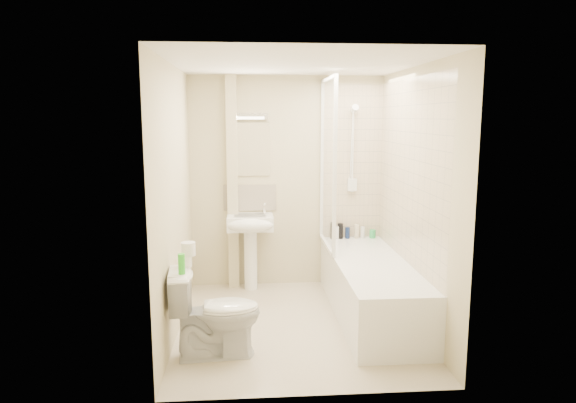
{
  "coord_description": "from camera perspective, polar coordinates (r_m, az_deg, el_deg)",
  "views": [
    {
      "loc": [
        -0.43,
        -4.57,
        1.94
      ],
      "look_at": [
        -0.07,
        0.2,
        1.15
      ],
      "focal_mm": 32.0,
      "sensor_mm": 36.0,
      "label": 1
    }
  ],
  "objects": [
    {
      "name": "mirror",
      "position": [
        5.82,
        -4.33,
        5.79
      ],
      "size": [
        0.46,
        0.01,
        0.6
      ],
      "primitive_type": "cube",
      "color": "white",
      "rests_on": "wall_back"
    },
    {
      "name": "tile_back",
      "position": [
        5.95,
        7.14,
        4.33
      ],
      "size": [
        0.7,
        0.01,
        1.75
      ],
      "primitive_type": "cube",
      "color": "beige",
      "rests_on": "wall_back"
    },
    {
      "name": "toilet_roll_lower",
      "position": [
        4.29,
        -11.36,
        -6.49
      ],
      "size": [
        0.11,
        0.11,
        0.09
      ],
      "primitive_type": "cylinder",
      "color": "white",
      "rests_on": "toilet"
    },
    {
      "name": "bottle_green",
      "position": [
        6.06,
        9.37,
        -3.56
      ],
      "size": [
        0.07,
        0.07,
        0.1
      ],
      "primitive_type": "cylinder",
      "color": "green",
      "rests_on": "bathtub"
    },
    {
      "name": "bottle_black_b",
      "position": [
        5.97,
        5.83,
        -3.28
      ],
      "size": [
        0.06,
        0.06,
        0.18
      ],
      "primitive_type": "cylinder",
      "color": "black",
      "rests_on": "bathtub"
    },
    {
      "name": "pipe_boxing",
      "position": [
        5.81,
        -6.18,
        1.99
      ],
      "size": [
        0.12,
        0.12,
        2.4
      ],
      "primitive_type": "cube",
      "color": "beige",
      "rests_on": "ground"
    },
    {
      "name": "wall_back",
      "position": [
        5.88,
        -0.11,
        2.14
      ],
      "size": [
        2.2,
        0.02,
        2.4
      ],
      "primitive_type": "cube",
      "color": "beige",
      "rests_on": "ground"
    },
    {
      "name": "green_bottle",
      "position": [
        4.08,
        -11.74,
        -6.81
      ],
      "size": [
        0.05,
        0.05,
        0.16
      ],
      "primitive_type": "cylinder",
      "color": "green",
      "rests_on": "toilet"
    },
    {
      "name": "toilet",
      "position": [
        4.31,
        -8.06,
        -12.1
      ],
      "size": [
        0.52,
        0.79,
        0.74
      ],
      "primitive_type": "imported",
      "rotation": [
        0.0,
        0.0,
        1.65
      ],
      "color": "white",
      "rests_on": "ground"
    },
    {
      "name": "ceiling",
      "position": [
        4.61,
        1.08,
        15.08
      ],
      "size": [
        2.2,
        2.5,
        0.02
      ],
      "primitive_type": "cube",
      "color": "white",
      "rests_on": "wall_back"
    },
    {
      "name": "shower_fixture",
      "position": [
        5.9,
        7.23,
        5.46
      ],
      "size": [
        0.1,
        0.16,
        0.99
      ],
      "color": "white",
      "rests_on": "wall_back"
    },
    {
      "name": "splashback",
      "position": [
        5.88,
        -4.26,
        0.44
      ],
      "size": [
        0.6,
        0.02,
        0.3
      ],
      "primitive_type": "cube",
      "color": "beige",
      "rests_on": "wall_back"
    },
    {
      "name": "pedestal_sink",
      "position": [
        5.72,
        -4.21,
        -3.3
      ],
      "size": [
        0.51,
        0.47,
        0.98
      ],
      "color": "white",
      "rests_on": "ground"
    },
    {
      "name": "tile_right",
      "position": [
        5.03,
        13.27,
        3.24
      ],
      "size": [
        0.01,
        2.1,
        1.75
      ],
      "primitive_type": "cube",
      "color": "beige",
      "rests_on": "wall_right"
    },
    {
      "name": "bottle_white_b",
      "position": [
        6.02,
        8.29,
        -3.41
      ],
      "size": [
        0.05,
        0.05,
        0.14
      ],
      "primitive_type": "cylinder",
      "color": "silver",
      "rests_on": "bathtub"
    },
    {
      "name": "wall_right",
      "position": [
        4.88,
        14.01,
        0.35
      ],
      "size": [
        0.02,
        2.5,
        2.4
      ],
      "primitive_type": "cube",
      "color": "beige",
      "rests_on": "ground"
    },
    {
      "name": "wall_left",
      "position": [
        4.68,
        -12.51,
        0.03
      ],
      "size": [
        0.02,
        2.5,
        2.4
      ],
      "primitive_type": "cube",
      "color": "beige",
      "rests_on": "ground"
    },
    {
      "name": "bottle_blue",
      "position": [
        5.99,
        6.63,
        -3.48
      ],
      "size": [
        0.05,
        0.05,
        0.13
      ],
      "primitive_type": "cylinder",
      "color": "#122350",
      "rests_on": "bathtub"
    },
    {
      "name": "bathtub",
      "position": [
        5.19,
        9.18,
        -9.33
      ],
      "size": [
        0.7,
        2.1,
        0.55
      ],
      "color": "white",
      "rests_on": "ground"
    },
    {
      "name": "bottle_cream",
      "position": [
        6.01,
        7.63,
        -3.3
      ],
      "size": [
        0.05,
        0.05,
        0.16
      ],
      "primitive_type": "cylinder",
      "color": "beige",
      "rests_on": "bathtub"
    },
    {
      "name": "shower_screen",
      "position": [
        5.45,
        4.44,
        4.18
      ],
      "size": [
        0.04,
        0.92,
        1.8
      ],
      "color": "white",
      "rests_on": "bathtub"
    },
    {
      "name": "toilet_roll_upper",
      "position": [
        4.26,
        -11.02,
        -5.19
      ],
      "size": [
        0.12,
        0.12,
        0.11
      ],
      "primitive_type": "cylinder",
      "color": "white",
      "rests_on": "toilet_roll_lower"
    },
    {
      "name": "floor",
      "position": [
        4.98,
        0.99,
        -13.55
      ],
      "size": [
        2.5,
        2.5,
        0.0
      ],
      "primitive_type": "plane",
      "color": "beige",
      "rests_on": "ground"
    },
    {
      "name": "strip_light",
      "position": [
        5.79,
        -4.37,
        9.44
      ],
      "size": [
        0.42,
        0.07,
        0.07
      ],
      "primitive_type": "cube",
      "color": "silver",
      "rests_on": "wall_back"
    },
    {
      "name": "bottle_black_a",
      "position": [
        5.95,
        5.0,
        -3.24
      ],
      "size": [
        0.06,
        0.06,
        0.19
      ],
      "primitive_type": "cylinder",
      "color": "black",
      "rests_on": "bathtub"
    },
    {
      "name": "bottle_white_a",
      "position": [
        5.96,
        5.4,
        -3.43
      ],
      "size": [
        0.06,
        0.06,
        0.15
      ],
      "primitive_type": "cylinder",
      "color": "white",
      "rests_on": "bathtub"
    }
  ]
}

